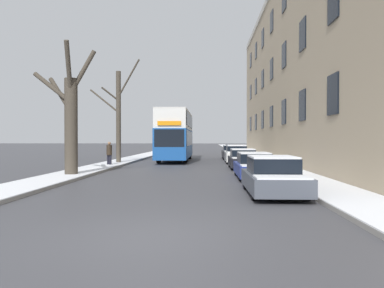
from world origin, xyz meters
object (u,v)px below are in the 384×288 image
(parked_car_2, at_px, (243,159))
(pedestrian_left_sidewalk, at_px, (109,153))
(bare_tree_left_0, at_px, (70,118))
(bare_tree_left_1, at_px, (118,114))
(parked_car_3, at_px, (236,155))
(double_decker_bus, at_px, (176,133))
(parked_car_1, at_px, (254,166))
(parked_car_4, at_px, (232,152))
(parked_car_0, at_px, (273,177))

(parked_car_2, distance_m, pedestrian_left_sidewalk, 9.31)
(bare_tree_left_0, relative_size, parked_car_2, 1.55)
(bare_tree_left_1, distance_m, pedestrian_left_sidewalk, 3.95)
(bare_tree_left_1, xyz_separation_m, parked_car_3, (9.25, 1.76, -3.16))
(bare_tree_left_0, distance_m, parked_car_3, 15.08)
(double_decker_bus, bearing_deg, parked_car_3, -28.49)
(parked_car_1, xyz_separation_m, pedestrian_left_sidewalk, (-9.23, 7.31, 0.36))
(parked_car_4, bearing_deg, pedestrian_left_sidewalk, -131.08)
(parked_car_0, bearing_deg, parked_car_1, 90.00)
(bare_tree_left_0, height_order, bare_tree_left_1, bare_tree_left_1)
(parked_car_0, xyz_separation_m, parked_car_3, (0.00, 17.20, 0.06))
(bare_tree_left_0, distance_m, parked_car_1, 9.64)
(parked_car_1, height_order, pedestrian_left_sidewalk, pedestrian_left_sidewalk)
(bare_tree_left_0, bearing_deg, parked_car_3, 51.21)
(parked_car_0, distance_m, parked_car_4, 23.33)
(parked_car_3, bearing_deg, parked_car_2, -90.00)
(double_decker_bus, xyz_separation_m, parked_car_1, (5.18, -14.58, -1.86))
(bare_tree_left_1, height_order, parked_car_3, bare_tree_left_1)
(parked_car_0, relative_size, parked_car_4, 1.06)
(parked_car_0, xyz_separation_m, parked_car_2, (0.00, 11.56, -0.01))
(double_decker_bus, distance_m, parked_car_3, 6.16)
(bare_tree_left_0, distance_m, parked_car_4, 20.19)
(double_decker_bus, distance_m, parked_car_2, 10.08)
(parked_car_4, bearing_deg, parked_car_0, -90.00)
(bare_tree_left_0, height_order, parked_car_1, bare_tree_left_0)
(parked_car_2, bearing_deg, bare_tree_left_0, -147.36)
(double_decker_bus, distance_m, pedestrian_left_sidewalk, 8.46)
(parked_car_2, bearing_deg, bare_tree_left_1, 157.24)
(parked_car_4, bearing_deg, bare_tree_left_1, -139.57)
(bare_tree_left_1, distance_m, parked_car_2, 10.54)
(parked_car_4, relative_size, pedestrian_left_sidewalk, 2.34)
(parked_car_1, distance_m, parked_car_3, 11.77)
(parked_car_2, bearing_deg, pedestrian_left_sidewalk, 172.75)
(double_decker_bus, bearing_deg, pedestrian_left_sidewalk, -119.11)
(bare_tree_left_0, relative_size, parked_car_1, 1.49)
(double_decker_bus, height_order, parked_car_1, double_decker_bus)
(parked_car_1, height_order, parked_car_4, parked_car_4)
(double_decker_bus, distance_m, parked_car_4, 6.42)
(parked_car_2, bearing_deg, parked_car_1, -90.00)
(parked_car_0, relative_size, parked_car_2, 1.01)
(parked_car_1, distance_m, parked_car_4, 17.90)
(parked_car_0, bearing_deg, parked_car_4, 90.00)
(bare_tree_left_1, distance_m, parked_car_1, 14.02)
(parked_car_2, xyz_separation_m, pedestrian_left_sidewalk, (-9.23, 1.17, 0.35))
(double_decker_bus, relative_size, parked_car_2, 2.58)
(parked_car_0, xyz_separation_m, parked_car_1, (0.00, 5.43, -0.02))
(bare_tree_left_1, height_order, double_decker_bus, bare_tree_left_1)
(parked_car_0, bearing_deg, pedestrian_left_sidewalk, 125.93)
(bare_tree_left_0, distance_m, parked_car_0, 11.14)
(parked_car_0, height_order, parked_car_4, parked_car_4)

